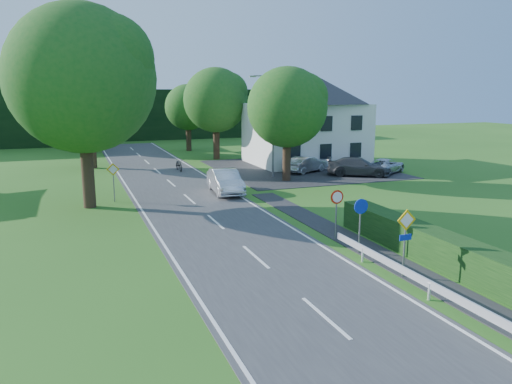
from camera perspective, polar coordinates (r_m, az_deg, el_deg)
name	(u,v)px	position (r m, az deg, el deg)	size (l,w,h in m)	color
road	(206,214)	(28.11, -5.77, -2.46)	(7.00, 80.00, 0.04)	#39393B
parking_pad	(300,169)	(44.22, 5.00, 2.66)	(14.00, 16.00, 0.04)	#232326
line_edge_left	(147,218)	(27.49, -12.34, -2.94)	(0.12, 80.00, 0.01)	white
line_edge_right	(260,208)	(29.08, 0.43, -1.89)	(0.12, 80.00, 0.01)	white
line_centre	(206,213)	(28.11, -5.77, -2.41)	(0.12, 80.00, 0.01)	white
tree_main	(83,108)	(30.44, -19.12, 9.08)	(9.40, 9.40, 11.64)	#195419
tree_left_far	(91,120)	(46.51, -18.38, 7.85)	(7.00, 7.00, 8.58)	#195419
tree_right_far	(216,114)	(50.41, -4.60, 8.91)	(7.40, 7.40, 9.09)	#195419
tree_left_back	(90,116)	(58.52, -18.39, 8.22)	(6.60, 6.60, 8.07)	#195419
tree_right_back	(188,118)	(57.94, -7.76, 8.42)	(6.20, 6.20, 7.56)	#195419
tree_right_mid	(287,125)	(37.78, 3.56, 7.70)	(7.00, 7.00, 8.58)	#195419
treeline_right	(177,114)	(74.00, -9.04, 8.80)	(30.00, 5.00, 7.00)	black
house_white	(306,117)	(47.33, 5.72, 8.56)	(10.60, 8.40, 8.60)	white
streetlight	(271,121)	(39.43, 1.78, 8.12)	(2.03, 0.18, 8.00)	slate
sign_priority_right	(406,231)	(18.89, 16.74, -4.26)	(0.78, 0.09, 2.59)	slate
sign_roundabout	(360,215)	(21.30, 11.86, -2.60)	(0.64, 0.08, 2.37)	slate
sign_speed_limit	(337,203)	(22.93, 9.22, -1.25)	(0.64, 0.11, 2.37)	slate
sign_priority_left	(113,175)	(31.88, -16.00, 1.92)	(0.78, 0.09, 2.44)	slate
moving_car	(225,181)	(33.38, -3.53, 1.22)	(1.68, 4.82, 1.59)	silver
motorcycle	(179,165)	(43.29, -8.78, 3.12)	(0.71, 2.03, 1.07)	black
parked_car_silver_a	(306,164)	(42.20, 5.79, 3.18)	(1.45, 4.15, 1.37)	silver
parked_car_grey	(358,167)	(41.15, 11.62, 2.86)	(2.04, 5.03, 1.46)	#424347
parked_car_silver_b	(385,166)	(42.92, 14.54, 2.92)	(2.04, 4.43, 1.23)	silver
parasol	(299,155)	(46.27, 4.99, 4.28)	(2.10, 2.14, 1.93)	#B10E2F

